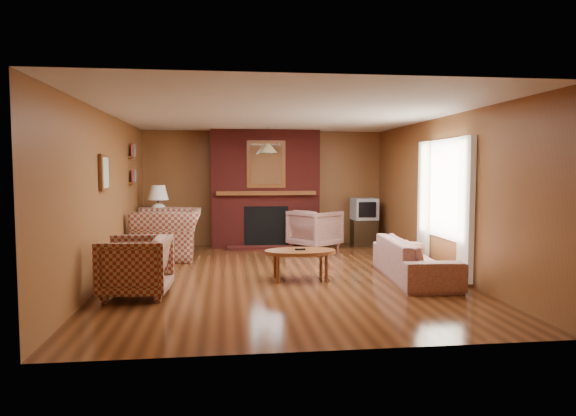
{
  "coord_description": "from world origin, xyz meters",
  "views": [
    {
      "loc": [
        -0.82,
        -7.58,
        1.59
      ],
      "look_at": [
        0.18,
        0.6,
        0.97
      ],
      "focal_mm": 32.0,
      "sensor_mm": 36.0,
      "label": 1
    }
  ],
  "objects": [
    {
      "name": "tv_stand",
      "position": [
        2.05,
        2.8,
        0.28
      ],
      "size": [
        0.53,
        0.49,
        0.55
      ],
      "primitive_type": "cube",
      "rotation": [
        0.0,
        0.0,
        -0.06
      ],
      "color": "black",
      "rests_on": "floor"
    },
    {
      "name": "wall_left",
      "position": [
        -2.5,
        0.0,
        1.2
      ],
      "size": [
        0.0,
        6.5,
        6.5
      ],
      "primitive_type": "plane",
      "rotation": [
        1.57,
        0.0,
        1.57
      ],
      "color": "brown",
      "rests_on": "floor"
    },
    {
      "name": "table_lamp",
      "position": [
        -2.1,
        2.45,
        1.0
      ],
      "size": [
        0.4,
        0.4,
        0.65
      ],
      "color": "white",
      "rests_on": "side_table"
    },
    {
      "name": "plaid_loveseat",
      "position": [
        -1.85,
        1.77,
        0.44
      ],
      "size": [
        1.23,
        1.39,
        0.88
      ],
      "primitive_type": "imported",
      "rotation": [
        0.0,
        0.0,
        -1.53
      ],
      "color": "maroon",
      "rests_on": "floor"
    },
    {
      "name": "floral_armchair",
      "position": [
        0.98,
        2.62,
        0.39
      ],
      "size": [
        1.19,
        1.19,
        0.78
      ],
      "primitive_type": "imported",
      "rotation": [
        0.0,
        0.0,
        2.21
      ],
      "color": "tan",
      "rests_on": "floor"
    },
    {
      "name": "pendant_light",
      "position": [
        0.0,
        2.3,
        2.0
      ],
      "size": [
        0.36,
        0.36,
        0.48
      ],
      "color": "black",
      "rests_on": "ceiling"
    },
    {
      "name": "floor",
      "position": [
        0.0,
        0.0,
        0.0
      ],
      "size": [
        6.5,
        6.5,
        0.0
      ],
      "primitive_type": "plane",
      "color": "#41200D",
      "rests_on": "ground"
    },
    {
      "name": "wall_back",
      "position": [
        0.0,
        3.25,
        1.2
      ],
      "size": [
        6.5,
        0.0,
        6.5
      ],
      "primitive_type": "plane",
      "rotation": [
        1.57,
        0.0,
        0.0
      ],
      "color": "brown",
      "rests_on": "floor"
    },
    {
      "name": "ceiling",
      "position": [
        0.0,
        0.0,
        2.4
      ],
      "size": [
        6.5,
        6.5,
        0.0
      ],
      "primitive_type": "plane",
      "rotation": [
        3.14,
        0.0,
        0.0
      ],
      "color": "silver",
      "rests_on": "wall_back"
    },
    {
      "name": "wall_front",
      "position": [
        0.0,
        -3.25,
        1.2
      ],
      "size": [
        6.5,
        0.0,
        6.5
      ],
      "primitive_type": "plane",
      "rotation": [
        -1.57,
        0.0,
        0.0
      ],
      "color": "brown",
      "rests_on": "floor"
    },
    {
      "name": "floral_sofa",
      "position": [
        1.9,
        -0.49,
        0.29
      ],
      "size": [
        0.93,
        2.06,
        0.59
      ],
      "primitive_type": "imported",
      "rotation": [
        0.0,
        0.0,
        1.5
      ],
      "color": "tan",
      "rests_on": "floor"
    },
    {
      "name": "coffee_table",
      "position": [
        0.24,
        -0.34,
        0.39
      ],
      "size": [
        1.03,
        0.64,
        0.46
      ],
      "color": "brown",
      "rests_on": "floor"
    },
    {
      "name": "window_right",
      "position": [
        2.45,
        -0.2,
        1.13
      ],
      "size": [
        0.1,
        1.85,
        2.0
      ],
      "color": "silver",
      "rests_on": "wall_right"
    },
    {
      "name": "crt_tv",
      "position": [
        2.05,
        2.79,
        0.78
      ],
      "size": [
        0.52,
        0.52,
        0.45
      ],
      "color": "#9DA0A4",
      "rests_on": "tv_stand"
    },
    {
      "name": "plaid_armchair",
      "position": [
        -1.95,
        -1.05,
        0.38
      ],
      "size": [
        0.88,
        0.86,
        0.76
      ],
      "primitive_type": "imported",
      "rotation": [
        0.0,
        0.0,
        -1.62
      ],
      "color": "maroon",
      "rests_on": "floor"
    },
    {
      "name": "fireplace",
      "position": [
        0.0,
        2.98,
        1.18
      ],
      "size": [
        2.2,
        0.82,
        2.4
      ],
      "color": "#571613",
      "rests_on": "floor"
    },
    {
      "name": "bookshelf",
      "position": [
        -2.44,
        1.9,
        1.67
      ],
      "size": [
        0.09,
        0.55,
        0.71
      ],
      "color": "brown",
      "rests_on": "wall_left"
    },
    {
      "name": "wall_right",
      "position": [
        2.5,
        0.0,
        1.2
      ],
      "size": [
        0.0,
        6.5,
        6.5
      ],
      "primitive_type": "plane",
      "rotation": [
        1.57,
        0.0,
        -1.57
      ],
      "color": "brown",
      "rests_on": "floor"
    },
    {
      "name": "botanical_print",
      "position": [
        -2.47,
        -0.3,
        1.55
      ],
      "size": [
        0.05,
        0.4,
        0.5
      ],
      "color": "brown",
      "rests_on": "wall_left"
    },
    {
      "name": "side_table",
      "position": [
        -2.1,
        2.45,
        0.32
      ],
      "size": [
        0.49,
        0.49,
        0.64
      ],
      "primitive_type": "cube",
      "rotation": [
        0.0,
        0.0,
        0.02
      ],
      "color": "brown",
      "rests_on": "floor"
    }
  ]
}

